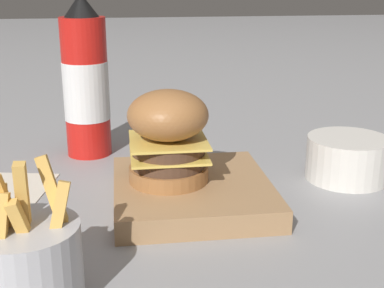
% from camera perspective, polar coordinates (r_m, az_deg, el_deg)
% --- Properties ---
extents(ground_plane, '(6.00, 6.00, 0.00)m').
position_cam_1_polar(ground_plane, '(0.69, 5.97, -6.36)').
color(ground_plane, gray).
extents(serving_board, '(0.21, 0.20, 0.03)m').
position_cam_1_polar(serving_board, '(0.69, 0.00, -5.09)').
color(serving_board, '#A37A51').
rests_on(serving_board, ground_plane).
extents(burger, '(0.10, 0.10, 0.12)m').
position_cam_1_polar(burger, '(0.67, -2.56, 0.90)').
color(burger, '#9E6638').
rests_on(burger, serving_board).
extents(ketchup_bottle, '(0.07, 0.07, 0.25)m').
position_cam_1_polar(ketchup_bottle, '(0.86, -11.26, 6.32)').
color(ketchup_bottle, red).
rests_on(ketchup_bottle, ground_plane).
extents(fries_basket, '(0.10, 0.10, 0.14)m').
position_cam_1_polar(fries_basket, '(0.50, -17.22, -11.86)').
color(fries_basket, '#B7B7BC').
rests_on(fries_basket, ground_plane).
extents(side_bowl, '(0.12, 0.12, 0.06)m').
position_cam_1_polar(side_bowl, '(0.79, 16.25, -1.34)').
color(side_bowl, silver).
rests_on(side_bowl, ground_plane).
extents(parchment_square, '(0.15, 0.15, 0.00)m').
position_cam_1_polar(parchment_square, '(0.78, -19.64, -4.54)').
color(parchment_square, beige).
rests_on(parchment_square, ground_plane).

